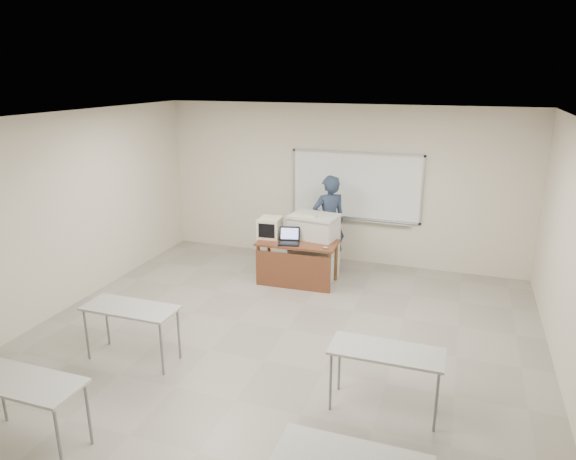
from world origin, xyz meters
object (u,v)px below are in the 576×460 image
at_px(laptop, 290,240).
at_px(mouse, 325,248).
at_px(whiteboard, 356,187).
at_px(podium, 314,246).
at_px(instructor_desk, 296,255).
at_px(crt_monitor, 270,227).
at_px(presenter, 329,222).
at_px(keyboard, 304,215).

height_order(laptop, mouse, laptop).
relative_size(whiteboard, podium, 2.13).
relative_size(instructor_desk, podium, 1.18).
height_order(instructor_desk, mouse, mouse).
distance_m(whiteboard, laptop, 1.82).
relative_size(laptop, mouse, 3.92).
distance_m(crt_monitor, laptop, 0.52).
relative_size(instructor_desk, presenter, 0.77).
relative_size(whiteboard, mouse, 27.72).
height_order(whiteboard, presenter, whiteboard).
height_order(keyboard, presenter, presenter).
height_order(laptop, keyboard, keyboard).
height_order(laptop, presenter, presenter).
bearing_deg(presenter, keyboard, 30.58).
height_order(podium, laptop, podium).
distance_m(podium, keyboard, 0.62).
bearing_deg(laptop, instructor_desk, -7.21).
distance_m(keyboard, presenter, 0.79).
bearing_deg(laptop, crt_monitor, 139.25).
height_order(podium, mouse, podium).
bearing_deg(mouse, presenter, 94.67).
relative_size(podium, crt_monitor, 2.70).
relative_size(instructor_desk, mouse, 15.30).
relative_size(podium, mouse, 12.99).
bearing_deg(presenter, whiteboard, -166.27).
distance_m(whiteboard, keyboard, 1.37).
xyz_separation_m(laptop, mouse, (0.65, -0.08, -0.04)).
relative_size(laptop, keyboard, 0.79).
relative_size(keyboard, presenter, 0.25).
relative_size(whiteboard, laptop, 7.06).
xyz_separation_m(whiteboard, laptop, (-0.80, -1.49, -0.67)).
relative_size(instructor_desk, keyboard, 3.07).
xyz_separation_m(crt_monitor, laptop, (0.45, -0.23, -0.11)).
distance_m(crt_monitor, presenter, 1.17).
bearing_deg(crt_monitor, mouse, -19.52).
relative_size(podium, keyboard, 2.60).
distance_m(instructor_desk, mouse, 0.60).
relative_size(whiteboard, presenter, 1.40).
bearing_deg(instructor_desk, mouse, -11.33).
height_order(mouse, keyboard, keyboard).
bearing_deg(keyboard, whiteboard, 59.92).
bearing_deg(podium, mouse, -48.42).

